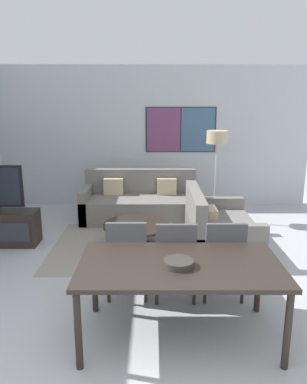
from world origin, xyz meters
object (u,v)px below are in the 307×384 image
Objects in this scene: sofa_main at (141,203)px; dining_chair_right at (224,255)px; fruit_bowl at (179,263)px; sofa_side at (216,231)px; dining_chair_centre at (176,256)px; dining_chair_left at (128,254)px; dining_table at (180,270)px; floor_lamp at (217,144)px; coffee_table at (137,229)px.

dining_chair_right is at bearing -70.82° from sofa_main.
sofa_side is at bearing 72.47° from fruit_bowl.
sofa_side is at bearing 64.91° from dining_chair_centre.
dining_chair_left and dining_chair_centre have the same top height.
floor_lamp reaches higher than dining_table.
dining_chair_left is 1.00× the size of dining_chair_right.
dining_chair_centre is (0.48, -1.52, 0.24)m from coffee_table.
coffee_table is 1.49m from dining_chair_left.
sofa_main is 1.75m from floor_lamp.
coffee_table is 2.28m from dining_table.
dining_chair_left is (-0.52, 0.73, -0.16)m from dining_table.
dining_chair_centre is at bearing -177.58° from dining_chair_right.
dining_chair_centre is at bearing -107.51° from floor_lamp.
dining_chair_right reaches higher than sofa_side.
sofa_main is 1.87m from sofa_side.
dining_chair_right is at bearing -97.23° from floor_lamp.
dining_chair_left reaches higher than sofa_main.
dining_table is 0.12m from fruit_bowl.
coffee_table is 1.10× the size of dining_chair_centre.
sofa_side is 1.72m from floor_lamp.
coffee_table is 1.61m from dining_chair_centre.
floor_lamp reaches higher than dining_chair_right.
sofa_side is 0.92× the size of floor_lamp.
dining_table is at bearing -90.00° from dining_chair_centre.
dining_table reaches higher than coffee_table.
dining_chair_centre is 0.56× the size of floor_lamp.
dining_chair_centre and dining_chair_right have the same top height.
fruit_bowl is 0.17× the size of floor_lamp.
sofa_side is 1.64× the size of dining_chair_right.
coffee_table is 1.10× the size of dining_chair_left.
dining_chair_centre is 3.38× the size of fruit_bowl.
dining_chair_left reaches higher than sofa_side.
sofa_side reaches higher than dining_table.
sofa_side is 1.84m from dining_chair_left.
dining_table is 0.91m from dining_chair_left.
dining_chair_centre is at bearing 88.73° from fruit_bowl.
fruit_bowl is (-0.02, -0.07, 0.10)m from dining_table.
dining_table is 6.69× the size of fruit_bowl.
dining_table is at bearing 162.34° from sofa_side.
dining_chair_centre is (0.52, -0.05, 0.00)m from dining_chair_left.
fruit_bowl is at bearing -82.70° from sofa_main.
floor_lamp is at bearing -8.34° from sofa_side.
dining_chair_right reaches higher than dining_table.
sofa_side is 2.34m from fruit_bowl.
dining_table is 1.98× the size of dining_chair_right.
dining_chair_centre is (-0.67, -1.43, 0.23)m from sofa_side.
coffee_table is at bearing 88.64° from dining_chair_left.
floor_lamp reaches higher than fruit_bowl.
sofa_side is 1.50× the size of coffee_table.
fruit_bowl is (-0.53, -0.77, 0.26)m from dining_chair_right.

